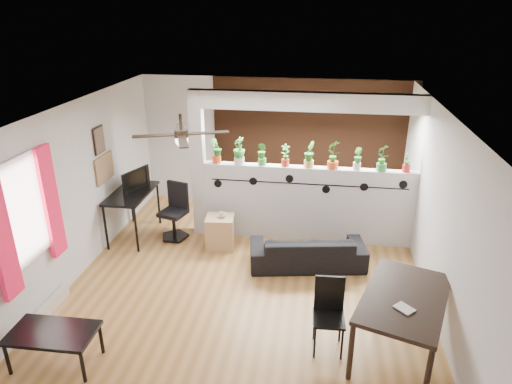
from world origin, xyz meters
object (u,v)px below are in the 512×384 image
potted_plant_0 (216,150)px  ceiling_fan (182,136)px  potted_plant_2 (262,153)px  potted_plant_7 (382,157)px  dining_table (404,302)px  sofa (307,251)px  computer_desk (132,196)px  coffee_table (53,335)px  cup (223,215)px  potted_plant_6 (358,158)px  potted_plant_4 (309,154)px  cube_shelf (220,232)px  potted_plant_8 (407,160)px  office_chair (175,215)px  folding_chair (329,307)px  potted_plant_5 (333,154)px  potted_plant_1 (239,150)px  potted_plant_3 (286,154)px

potted_plant_0 → ceiling_fan: bearing=-90.6°
potted_plant_2 → ceiling_fan: bearing=-114.2°
potted_plant_7 → dining_table: 2.87m
sofa → computer_desk: 3.21m
coffee_table → cup: bearing=65.8°
potted_plant_6 → computer_desk: 3.93m
potted_plant_0 → potted_plant_2: potted_plant_0 is taller
potted_plant_4 → cube_shelf: (-1.44, -0.53, -1.30)m
potted_plant_8 → computer_desk: potted_plant_8 is taller
potted_plant_7 → office_chair: (-3.48, -0.28, -1.15)m
folding_chair → computer_desk: bearing=145.2°
cube_shelf → coffee_table: 3.24m
potted_plant_5 → potted_plant_7: potted_plant_5 is taller
potted_plant_5 → potted_plant_7: (0.79, -0.00, -0.02)m
potted_plant_0 → coffee_table: bearing=-108.0°
folding_chair → potted_plant_2: bearing=113.3°
cube_shelf → office_chair: 0.91m
potted_plant_1 → potted_plant_7: (2.37, 0.00, -0.01)m
potted_plant_4 → office_chair: potted_plant_4 is taller
cube_shelf → potted_plant_2: bearing=33.4°
potted_plant_5 → dining_table: potted_plant_5 is taller
potted_plant_1 → coffee_table: size_ratio=0.48×
potted_plant_0 → dining_table: bearing=-44.2°
office_chair → coffee_table: 3.25m
cup → computer_desk: size_ratio=0.10×
dining_table → coffee_table: 4.04m
ceiling_fan → potted_plant_2: bearing=65.8°
potted_plant_8 → cube_shelf: (-3.02, -0.53, -1.26)m
potted_plant_3 → cup: size_ratio=3.24×
potted_plant_0 → potted_plant_5: 1.98m
computer_desk → coffee_table: size_ratio=1.20×
potted_plant_4 → potted_plant_6: (0.79, 0.00, -0.04)m
potted_plant_1 → folding_chair: size_ratio=0.50×
ceiling_fan → potted_plant_5: size_ratio=2.44×
potted_plant_8 → cup: size_ratio=3.10×
potted_plant_3 → potted_plant_4: potted_plant_4 is taller
computer_desk → cube_shelf: bearing=-6.6°
potted_plant_3 → dining_table: (1.62, -2.73, -0.84)m
potted_plant_1 → sofa: size_ratio=0.27×
potted_plant_1 → dining_table: (2.41, -2.73, -0.89)m
computer_desk → coffee_table: computer_desk is taller
potted_plant_0 → folding_chair: size_ratio=0.46×
ceiling_fan → dining_table: size_ratio=0.72×
potted_plant_8 → sofa: 2.18m
potted_plant_7 → folding_chair: size_ratio=0.49×
cube_shelf → coffee_table: cube_shelf is taller
potted_plant_4 → potted_plant_7: potted_plant_7 is taller
cube_shelf → cup: bearing=-5.8°
potted_plant_2 → potted_plant_8: (2.37, 0.00, -0.01)m
potted_plant_7 → dining_table: bearing=-89.1°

